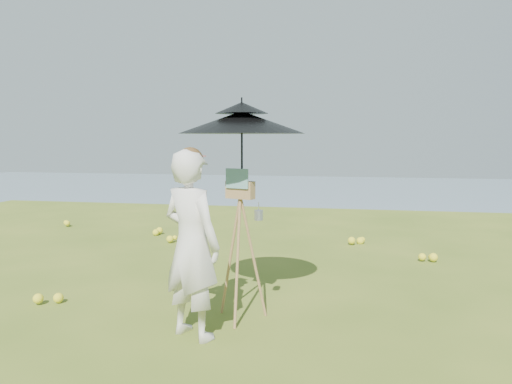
# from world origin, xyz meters

# --- Properties ---
(ground) EXTENTS (14.00, 14.00, 0.00)m
(ground) POSITION_xyz_m (0.00, 0.00, 0.00)
(ground) COLOR #51681D
(ground) RESTS_ON ground
(shoreline_tier) EXTENTS (170.00, 28.00, 8.00)m
(shoreline_tier) POSITION_xyz_m (0.00, 75.00, -36.00)
(shoreline_tier) COLOR slate
(shoreline_tier) RESTS_ON bay_water
(bay_water) EXTENTS (700.00, 700.00, 0.00)m
(bay_water) POSITION_xyz_m (0.00, 240.00, -34.00)
(bay_water) COLOR slate
(bay_water) RESTS_ON ground
(peninsula) EXTENTS (90.00, 60.00, 12.00)m
(peninsula) POSITION_xyz_m (-75.00, 155.00, -29.00)
(peninsula) COLOR #0F3810
(peninsula) RESTS_ON bay_water
(slope_trees) EXTENTS (110.00, 50.00, 6.00)m
(slope_trees) POSITION_xyz_m (0.00, 35.00, -15.00)
(slope_trees) COLOR #184B16
(slope_trees) RESTS_ON forest_slope
(harbor_town) EXTENTS (110.00, 22.00, 5.00)m
(harbor_town) POSITION_xyz_m (0.00, 75.00, -29.50)
(harbor_town) COLOR silver
(harbor_town) RESTS_ON shoreline_tier
(moored_boats) EXTENTS (140.00, 140.00, 0.70)m
(moored_boats) POSITION_xyz_m (-12.50, 161.00, -33.65)
(moored_boats) COLOR silver
(moored_boats) RESTS_ON bay_water
(wildflowers) EXTENTS (10.00, 10.50, 0.12)m
(wildflowers) POSITION_xyz_m (0.00, 0.25, 0.06)
(wildflowers) COLOR yellow
(wildflowers) RESTS_ON ground
(painter) EXTENTS (0.74, 0.65, 1.72)m
(painter) POSITION_xyz_m (1.34, -1.65, 0.86)
(painter) COLOR beige
(painter) RESTS_ON ground
(field_easel) EXTENTS (0.74, 0.74, 1.52)m
(field_easel) POSITION_xyz_m (1.68, -1.15, 0.76)
(field_easel) COLOR olive
(field_easel) RESTS_ON ground
(sun_umbrella) EXTENTS (1.51, 1.51, 0.95)m
(sun_umbrella) POSITION_xyz_m (1.69, -1.12, 1.73)
(sun_umbrella) COLOR black
(sun_umbrella) RESTS_ON field_easel
(painter_cap) EXTENTS (0.32, 0.34, 0.10)m
(painter_cap) POSITION_xyz_m (1.34, -1.65, 1.67)
(painter_cap) COLOR #C96F6E
(painter_cap) RESTS_ON painter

